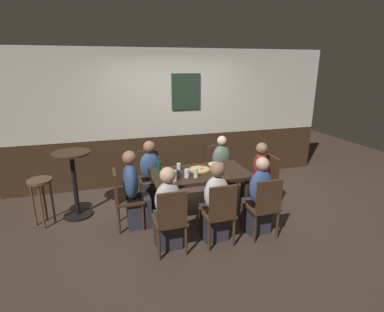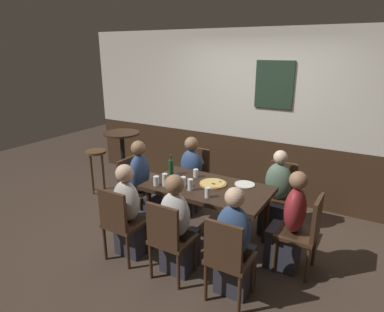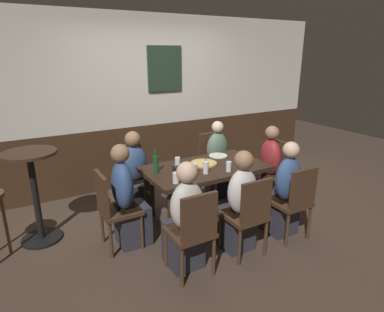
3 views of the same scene
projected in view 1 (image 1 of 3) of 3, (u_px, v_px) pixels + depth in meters
name	position (u px, v px, depth m)	size (l,w,h in m)	color
ground_plane	(199.00, 216.00, 4.78)	(12.00, 12.00, 0.00)	#423328
wall_back	(174.00, 118.00, 5.91)	(6.40, 0.13, 2.60)	#3D2819
dining_table	(200.00, 178.00, 4.59)	(1.47, 0.82, 0.74)	black
chair_right_near	(264.00, 205.00, 4.05)	(0.40, 0.40, 0.88)	#422B1C
chair_head_east	(266.00, 179.00, 4.95)	(0.40, 0.40, 0.88)	#422B1C
chair_left_near	(171.00, 218.00, 3.70)	(0.40, 0.40, 0.88)	#422B1C
chair_mid_near	(220.00, 211.00, 3.87)	(0.40, 0.40, 0.88)	#422B1C
chair_left_far	(149.00, 173.00, 5.21)	(0.40, 0.40, 0.88)	#422B1C
chair_head_west	(123.00, 196.00, 4.31)	(0.40, 0.40, 0.88)	#422B1C
chair_right_far	(219.00, 166.00, 5.57)	(0.40, 0.40, 0.88)	#422B1C
person_right_near	(258.00, 201.00, 4.21)	(0.34, 0.37, 1.13)	#2D2D38
person_head_east	(257.00, 182.00, 4.91)	(0.37, 0.34, 1.12)	#2D2D38
person_left_near	(168.00, 214.00, 3.85)	(0.34, 0.37, 1.12)	#2D2D38
person_mid_near	(215.00, 207.00, 4.03)	(0.34, 0.37, 1.12)	#2D2D38
person_left_far	(151.00, 178.00, 5.07)	(0.34, 0.37, 1.10)	#2D2D38
person_head_west	(135.00, 195.00, 4.36)	(0.37, 0.34, 1.16)	#2D2D38
person_right_far	(222.00, 171.00, 5.43)	(0.34, 0.37, 1.10)	#2D2D38
pizza	(200.00, 169.00, 4.65)	(0.33, 0.33, 0.03)	tan
highball_clear	(187.00, 174.00, 4.33)	(0.07, 0.07, 0.12)	silver
pint_glass_amber	(196.00, 174.00, 4.33)	(0.06, 0.06, 0.14)	silver
beer_glass_half	(175.00, 176.00, 4.20)	(0.07, 0.07, 0.15)	silver
beer_glass_tall	(179.00, 167.00, 4.65)	(0.07, 0.07, 0.10)	silver
tumbler_short	(215.00, 174.00, 4.34)	(0.06, 0.06, 0.12)	silver
tumbler_water	(169.00, 179.00, 4.13)	(0.07, 0.07, 0.12)	silver
beer_bottle_green	(159.00, 167.00, 4.47)	(0.06, 0.06, 0.27)	#194723
plate_white_large	(216.00, 164.00, 4.90)	(0.24, 0.24, 0.01)	white
condiment_caddy	(175.00, 173.00, 4.38)	(0.11, 0.09, 0.09)	black
side_bar_table	(74.00, 179.00, 4.62)	(0.56, 0.56, 1.05)	black
bar_stool	(41.00, 189.00, 4.37)	(0.34, 0.34, 0.72)	brown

